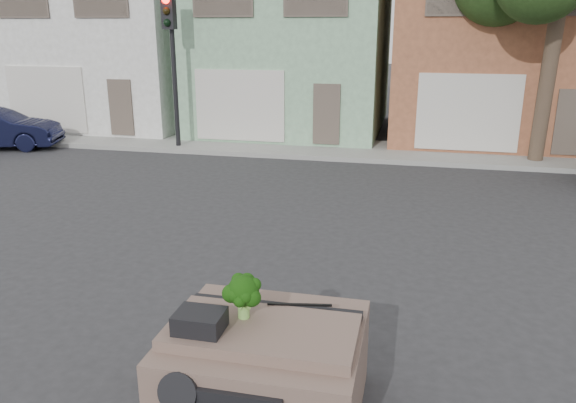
% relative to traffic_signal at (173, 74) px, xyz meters
% --- Properties ---
extents(ground_plane, '(120.00, 120.00, 0.00)m').
position_rel_traffic_signal_xyz_m(ground_plane, '(6.50, -9.50, -2.55)').
color(ground_plane, '#303033').
rests_on(ground_plane, ground).
extents(sidewalk, '(40.00, 3.00, 0.15)m').
position_rel_traffic_signal_xyz_m(sidewalk, '(6.50, 1.00, -2.47)').
color(sidewalk, gray).
rests_on(sidewalk, ground).
extents(townhouse_white, '(7.20, 8.20, 7.55)m').
position_rel_traffic_signal_xyz_m(townhouse_white, '(-4.50, 5.00, 1.23)').
color(townhouse_white, silver).
rests_on(townhouse_white, ground).
extents(townhouse_mint, '(7.20, 8.20, 7.55)m').
position_rel_traffic_signal_xyz_m(townhouse_mint, '(3.00, 5.00, 1.23)').
color(townhouse_mint, '#8CBA92').
rests_on(townhouse_mint, ground).
extents(townhouse_tan, '(7.20, 8.20, 7.55)m').
position_rel_traffic_signal_xyz_m(townhouse_tan, '(10.50, 5.00, 1.23)').
color(townhouse_tan, '#9C5A3B').
rests_on(townhouse_tan, ground).
extents(traffic_signal, '(0.40, 0.40, 5.10)m').
position_rel_traffic_signal_xyz_m(traffic_signal, '(0.00, 0.00, 0.00)').
color(traffic_signal, black).
rests_on(traffic_signal, ground).
extents(tree_near, '(4.40, 4.00, 8.50)m').
position_rel_traffic_signal_xyz_m(tree_near, '(11.50, 0.30, 1.70)').
color(tree_near, '#223B16').
rests_on(tree_near, ground).
extents(car_dashboard, '(2.00, 1.80, 1.12)m').
position_rel_traffic_signal_xyz_m(car_dashboard, '(6.50, -12.50, -1.99)').
color(car_dashboard, brown).
rests_on(car_dashboard, ground).
extents(instrument_hump, '(0.48, 0.38, 0.20)m').
position_rel_traffic_signal_xyz_m(instrument_hump, '(5.92, -12.85, -1.33)').
color(instrument_hump, black).
rests_on(instrument_hump, car_dashboard).
extents(wiper_arm, '(0.69, 0.15, 0.02)m').
position_rel_traffic_signal_xyz_m(wiper_arm, '(6.78, -12.12, -1.42)').
color(wiper_arm, black).
rests_on(wiper_arm, car_dashboard).
extents(broccoli, '(0.55, 0.55, 0.48)m').
position_rel_traffic_signal_xyz_m(broccoli, '(6.27, -12.50, -1.19)').
color(broccoli, '#103208').
rests_on(broccoli, car_dashboard).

